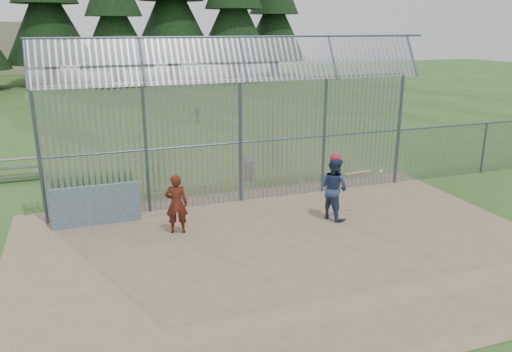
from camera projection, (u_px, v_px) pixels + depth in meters
name	position (u px, v px, depth m)	size (l,w,h in m)	color
ground	(281.00, 242.00, 13.46)	(120.00, 120.00, 0.00)	#2D511E
dirt_infield	(288.00, 249.00, 13.01)	(14.00, 10.00, 0.02)	#756047
dugout_wall	(96.00, 205.00, 14.43)	(2.50, 0.12, 1.20)	#38566B
batter	(334.00, 188.00, 14.84)	(0.92, 0.72, 1.90)	navy
onlooker	(176.00, 204.00, 13.82)	(0.62, 0.41, 1.70)	maroon
bg_kid_seated	(197.00, 114.00, 29.88)	(0.57, 0.24, 0.98)	slate
batting_gear	(339.00, 160.00, 14.60)	(1.57, 0.52, 0.67)	red
trash_can	(248.00, 169.00, 18.90)	(0.56, 0.56, 0.82)	#92969A
bleacher	(3.00, 170.00, 18.68)	(3.00, 0.95, 0.72)	slate
backstop_fence	(293.00, 128.00, 16.45)	(20.09, 0.81, 5.30)	#47566B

